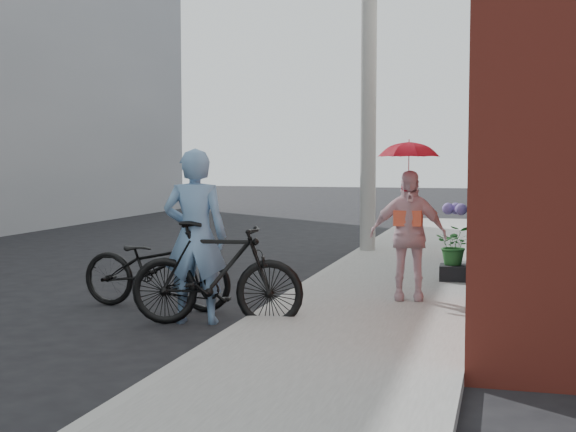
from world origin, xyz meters
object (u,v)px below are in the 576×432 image
at_px(utility_pole, 369,61).
at_px(planter, 454,273).
at_px(kimono_woman, 408,235).
at_px(bike_left, 156,266).
at_px(bike_right, 217,274).
at_px(officer, 195,236).

bearing_deg(utility_pole, planter, -61.87).
distance_m(utility_pole, planter, 4.93).
xyz_separation_m(utility_pole, kimono_woman, (1.29, -4.89, -2.62)).
distance_m(bike_left, bike_right, 1.27).
height_order(bike_left, planter, bike_left).
height_order(utility_pole, planter, utility_pole).
bearing_deg(kimono_woman, officer, -154.52).
xyz_separation_m(bike_left, bike_right, (1.03, -0.74, 0.05)).
relative_size(bike_left, planter, 4.88).
height_order(bike_right, planter, bike_right).
bearing_deg(officer, kimono_woman, -156.97).
distance_m(officer, kimono_woman, 2.52).
bearing_deg(utility_pole, bike_left, -105.72).
bearing_deg(planter, utility_pole, 118.13).
bearing_deg(officer, utility_pole, -107.59).
height_order(officer, planter, officer).
xyz_separation_m(utility_pole, officer, (-0.82, -6.27, -2.56)).
distance_m(bike_left, kimono_woman, 2.99).
bearing_deg(utility_pole, kimono_woman, -75.19).
relative_size(bike_left, bike_right, 1.04).
height_order(officer, kimono_woman, officer).
bearing_deg(bike_left, utility_pole, -11.79).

